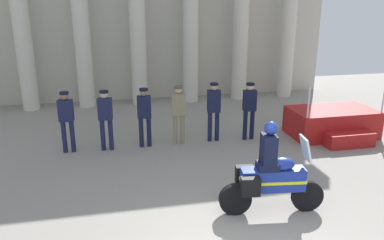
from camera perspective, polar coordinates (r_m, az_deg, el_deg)
The scene contains 8 objects.
reviewing_stand at distance 12.62m, azimuth 19.98°, elevation -0.49°, with size 2.55×1.96×1.74m.
officer_in_row_0 at distance 10.98m, azimuth -17.97°, elevation 0.41°, with size 0.41×0.27×1.70m.
officer_in_row_1 at distance 10.85m, azimuth -12.60°, elevation 0.66°, with size 0.41×0.27×1.70m.
officer_in_row_2 at distance 10.93m, azimuth -7.00°, elevation 1.06°, with size 0.41×0.27×1.70m.
officer_in_row_3 at distance 11.08m, azimuth -1.99°, elevation 1.45°, with size 0.41×0.27×1.71m.
officer_in_row_4 at distance 11.30m, azimuth 3.22°, elevation 1.89°, with size 0.41×0.27×1.75m.
officer_in_row_5 at distance 11.55m, azimuth 8.44°, elevation 1.98°, with size 0.41×0.27×1.72m.
motorcycle_with_rider at distance 7.71m, azimuth 11.30°, elevation -8.06°, with size 2.09×0.74×1.90m.
Camera 1 is at (-2.15, -4.89, 4.09)m, focal length 36.29 mm.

